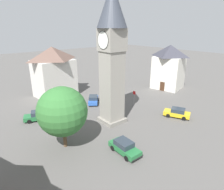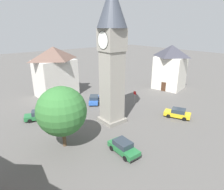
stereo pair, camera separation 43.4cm
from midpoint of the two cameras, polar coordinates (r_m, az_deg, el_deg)
The scene contains 12 objects.
ground_plane at distance 30.97m, azimuth -0.40°, elevation -7.63°, with size 200.00×200.00×0.00m, color #565451.
clock_tower at distance 27.71m, azimuth -0.46°, elevation 14.15°, with size 4.15×4.15×19.78m.
car_blue_kerb at distance 37.85m, azimuth -5.82°, elevation -1.30°, with size 4.30×3.86×1.53m.
car_silver_kerb at distance 34.42m, azimuth -12.30°, elevation -3.83°, with size 1.88×4.16×1.53m.
car_red_corner at distance 33.63m, azimuth 18.19°, elevation -4.96°, with size 4.45×3.29×1.53m.
car_white_side at distance 23.57m, azimuth 3.13°, elevation -15.01°, with size 4.16×1.88×1.53m.
car_black_far at distance 33.17m, azimuth -21.27°, elevation -5.68°, with size 3.06×4.46×1.53m.
pedestrian at distance 36.03m, azimuth 0.26°, elevation -1.86°, with size 0.26×0.56×1.69m.
tree at distance 23.54m, azimuth -14.85°, elevation -4.70°, with size 5.92×5.92×7.69m.
building_terrace_right at distance 42.54m, azimuth -16.96°, elevation 6.60°, with size 6.96×8.56×10.34m.
building_corner_back at distance 48.08m, azimuth 16.06°, elevation 8.00°, with size 7.84×7.53×10.20m.
road_sign at distance 36.44m, azimuth 6.16°, elevation -0.24°, with size 0.60×0.07×2.80m.
Camera 1 is at (21.35, -17.50, 14.06)m, focal length 31.18 mm.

